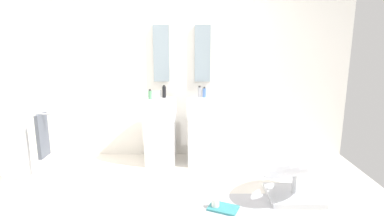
# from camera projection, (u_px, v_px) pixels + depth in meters

# --- Properties ---
(ground_plane) EXTENTS (4.80, 3.60, 0.04)m
(ground_plane) POSITION_uv_depth(u_px,v_px,m) (177.00, 213.00, 3.09)
(ground_plane) COLOR silver
(rear_partition) EXTENTS (4.80, 0.10, 2.60)m
(rear_partition) POSITION_uv_depth(u_px,v_px,m) (182.00, 69.00, 4.42)
(rear_partition) COLOR silver
(rear_partition) RESTS_ON ground_plane
(pedestal_sink_left) EXTENTS (0.44, 0.44, 1.02)m
(pedestal_sink_left) POSITION_uv_depth(u_px,v_px,m) (160.00, 130.00, 4.23)
(pedestal_sink_left) COLOR white
(pedestal_sink_left) RESTS_ON ground_plane
(pedestal_sink_right) EXTENTS (0.44, 0.44, 1.02)m
(pedestal_sink_right) POSITION_uv_depth(u_px,v_px,m) (203.00, 130.00, 4.23)
(pedestal_sink_right) COLOR white
(pedestal_sink_right) RESTS_ON ground_plane
(vanity_mirror_left) EXTENTS (0.22, 0.03, 0.79)m
(vanity_mirror_left) POSITION_uv_depth(u_px,v_px,m) (161.00, 54.00, 4.31)
(vanity_mirror_left) COLOR #8C9EA8
(vanity_mirror_right) EXTENTS (0.22, 0.03, 0.79)m
(vanity_mirror_right) POSITION_uv_depth(u_px,v_px,m) (202.00, 54.00, 4.31)
(vanity_mirror_right) COLOR #8C9EA8
(lounge_chair) EXTENTS (1.08, 1.08, 0.65)m
(lounge_chair) POSITION_uv_depth(u_px,v_px,m) (295.00, 168.00, 3.27)
(lounge_chair) COLOR #B7BABF
(lounge_chair) RESTS_ON ground_plane
(towel_rack) EXTENTS (0.37, 0.22, 0.95)m
(towel_rack) POSITION_uv_depth(u_px,v_px,m) (40.00, 137.00, 3.41)
(towel_rack) COLOR #B7BABF
(towel_rack) RESTS_ON ground_plane
(area_rug) EXTENTS (1.28, 0.87, 0.01)m
(area_rug) POSITION_uv_depth(u_px,v_px,m) (214.00, 216.00, 2.99)
(area_rug) COLOR #B2B2B7
(area_rug) RESTS_ON ground_plane
(magazine_teal) EXTENTS (0.35, 0.30, 0.02)m
(magazine_teal) POSITION_uv_depth(u_px,v_px,m) (223.00, 208.00, 3.10)
(magazine_teal) COLOR teal
(magazine_teal) RESTS_ON area_rug
(coffee_mug) EXTENTS (0.08, 0.08, 0.10)m
(coffee_mug) POSITION_uv_depth(u_px,v_px,m) (215.00, 203.00, 3.11)
(coffee_mug) COLOR white
(coffee_mug) RESTS_ON area_rug
(soap_bottle_black) EXTENTS (0.05, 0.05, 0.17)m
(soap_bottle_black) POSITION_uv_depth(u_px,v_px,m) (164.00, 92.00, 4.22)
(soap_bottle_black) COLOR black
(soap_bottle_black) RESTS_ON pedestal_sink_left
(soap_bottle_blue) EXTENTS (0.05, 0.05, 0.15)m
(soap_bottle_blue) POSITION_uv_depth(u_px,v_px,m) (204.00, 93.00, 4.23)
(soap_bottle_blue) COLOR #4C72B7
(soap_bottle_blue) RESTS_ON pedestal_sink_right
(soap_bottle_green) EXTENTS (0.05, 0.05, 0.14)m
(soap_bottle_green) POSITION_uv_depth(u_px,v_px,m) (150.00, 95.00, 4.09)
(soap_bottle_green) COLOR #59996B
(soap_bottle_green) RESTS_ON pedestal_sink_left
(soap_bottle_grey) EXTENTS (0.05, 0.05, 0.16)m
(soap_bottle_grey) POSITION_uv_depth(u_px,v_px,m) (199.00, 92.00, 4.24)
(soap_bottle_grey) COLOR #99999E
(soap_bottle_grey) RESTS_ON pedestal_sink_right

